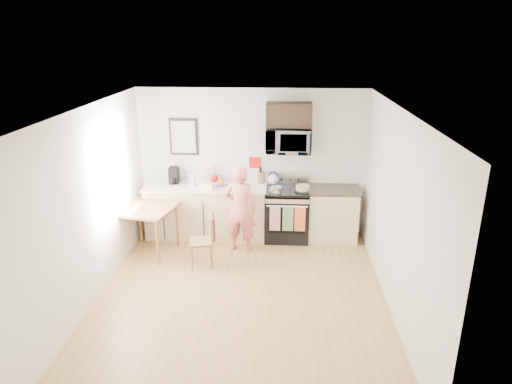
# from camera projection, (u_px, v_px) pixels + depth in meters

# --- Properties ---
(floor) EXTENTS (4.60, 4.60, 0.00)m
(floor) POSITION_uv_depth(u_px,v_px,m) (241.00, 297.00, 6.35)
(floor) COLOR #AA7141
(floor) RESTS_ON ground
(back_wall) EXTENTS (4.00, 0.04, 2.60)m
(back_wall) POSITION_uv_depth(u_px,v_px,m) (252.00, 162.00, 8.09)
(back_wall) COLOR white
(back_wall) RESTS_ON floor
(front_wall) EXTENTS (4.00, 0.04, 2.60)m
(front_wall) POSITION_uv_depth(u_px,v_px,m) (215.00, 313.00, 3.76)
(front_wall) COLOR white
(front_wall) RESTS_ON floor
(left_wall) EXTENTS (0.04, 4.60, 2.60)m
(left_wall) POSITION_uv_depth(u_px,v_px,m) (90.00, 207.00, 6.03)
(left_wall) COLOR white
(left_wall) RESTS_ON floor
(right_wall) EXTENTS (0.04, 4.60, 2.60)m
(right_wall) POSITION_uv_depth(u_px,v_px,m) (396.00, 213.00, 5.81)
(right_wall) COLOR white
(right_wall) RESTS_ON floor
(ceiling) EXTENTS (4.00, 4.60, 0.04)m
(ceiling) POSITION_uv_depth(u_px,v_px,m) (239.00, 110.00, 5.49)
(ceiling) COLOR silver
(ceiling) RESTS_ON back_wall
(window) EXTENTS (0.06, 1.40, 1.50)m
(window) POSITION_uv_depth(u_px,v_px,m) (112.00, 171.00, 6.70)
(window) COLOR white
(window) RESTS_ON left_wall
(cabinet_left) EXTENTS (2.10, 0.60, 0.90)m
(cabinet_left) POSITION_uv_depth(u_px,v_px,m) (206.00, 212.00, 8.13)
(cabinet_left) COLOR tan
(cabinet_left) RESTS_ON floor
(countertop_left) EXTENTS (2.14, 0.64, 0.04)m
(countertop_left) POSITION_uv_depth(u_px,v_px,m) (205.00, 187.00, 7.98)
(countertop_left) COLOR white
(countertop_left) RESTS_ON cabinet_left
(cabinet_right) EXTENTS (0.84, 0.60, 0.90)m
(cabinet_right) POSITION_uv_depth(u_px,v_px,m) (332.00, 215.00, 8.01)
(cabinet_right) COLOR tan
(cabinet_right) RESTS_ON floor
(countertop_right) EXTENTS (0.88, 0.64, 0.04)m
(countertop_right) POSITION_uv_depth(u_px,v_px,m) (334.00, 190.00, 7.85)
(countertop_right) COLOR black
(countertop_right) RESTS_ON cabinet_right
(range) EXTENTS (0.76, 0.70, 1.16)m
(range) POSITION_uv_depth(u_px,v_px,m) (287.00, 215.00, 8.04)
(range) COLOR black
(range) RESTS_ON floor
(microwave) EXTENTS (0.76, 0.51, 0.42)m
(microwave) POSITION_uv_depth(u_px,v_px,m) (288.00, 140.00, 7.69)
(microwave) COLOR silver
(microwave) RESTS_ON back_wall
(upper_cabinet) EXTENTS (0.76, 0.35, 0.40)m
(upper_cabinet) POSITION_uv_depth(u_px,v_px,m) (289.00, 115.00, 7.60)
(upper_cabinet) COLOR black
(upper_cabinet) RESTS_ON back_wall
(wall_art) EXTENTS (0.50, 0.04, 0.65)m
(wall_art) POSITION_uv_depth(u_px,v_px,m) (184.00, 137.00, 7.98)
(wall_art) COLOR black
(wall_art) RESTS_ON back_wall
(wall_trivet) EXTENTS (0.20, 0.02, 0.20)m
(wall_trivet) POSITION_uv_depth(u_px,v_px,m) (255.00, 163.00, 8.07)
(wall_trivet) COLOR red
(wall_trivet) RESTS_ON back_wall
(person) EXTENTS (0.60, 0.46, 1.49)m
(person) POSITION_uv_depth(u_px,v_px,m) (240.00, 209.00, 7.48)
(person) COLOR #E24E3E
(person) RESTS_ON floor
(dining_table) EXTENTS (0.89, 0.89, 0.80)m
(dining_table) POSITION_uv_depth(u_px,v_px,m) (147.00, 213.00, 7.40)
(dining_table) COLOR brown
(dining_table) RESTS_ON floor
(chair) EXTENTS (0.46, 0.42, 0.84)m
(chair) POSITION_uv_depth(u_px,v_px,m) (208.00, 233.00, 7.06)
(chair) COLOR brown
(chair) RESTS_ON floor
(knife_block) EXTENTS (0.12, 0.15, 0.20)m
(knife_block) POSITION_uv_depth(u_px,v_px,m) (260.00, 178.00, 8.09)
(knife_block) COLOR brown
(knife_block) RESTS_ON countertop_left
(utensil_crock) EXTENTS (0.12, 0.12, 0.36)m
(utensil_crock) POSITION_uv_depth(u_px,v_px,m) (214.00, 176.00, 8.06)
(utensil_crock) COLOR red
(utensil_crock) RESTS_ON countertop_left
(fruit_bowl) EXTENTS (0.23, 0.23, 0.10)m
(fruit_bowl) POSITION_uv_depth(u_px,v_px,m) (221.00, 183.00, 7.99)
(fruit_bowl) COLOR silver
(fruit_bowl) RESTS_ON countertop_left
(milk_carton) EXTENTS (0.09, 0.09, 0.24)m
(milk_carton) POSITION_uv_depth(u_px,v_px,m) (192.00, 180.00, 7.92)
(milk_carton) COLOR tan
(milk_carton) RESTS_ON countertop_left
(coffee_maker) EXTENTS (0.16, 0.24, 0.29)m
(coffee_maker) POSITION_uv_depth(u_px,v_px,m) (174.00, 176.00, 8.08)
(coffee_maker) COLOR black
(coffee_maker) RESTS_ON countertop_left
(bread_bag) EXTENTS (0.31, 0.25, 0.10)m
(bread_bag) POSITION_uv_depth(u_px,v_px,m) (207.00, 186.00, 7.83)
(bread_bag) COLOR #E4BF77
(bread_bag) RESTS_ON countertop_left
(cake) EXTENTS (0.29, 0.29, 0.10)m
(cake) POSITION_uv_depth(u_px,v_px,m) (303.00, 188.00, 7.77)
(cake) COLOR black
(cake) RESTS_ON range
(kettle) EXTENTS (0.19, 0.19, 0.24)m
(kettle) POSITION_uv_depth(u_px,v_px,m) (273.00, 179.00, 8.05)
(kettle) COLOR silver
(kettle) RESTS_ON range
(pot) EXTENTS (0.20, 0.32, 0.10)m
(pot) POSITION_uv_depth(u_px,v_px,m) (276.00, 190.00, 7.68)
(pot) COLOR silver
(pot) RESTS_ON range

